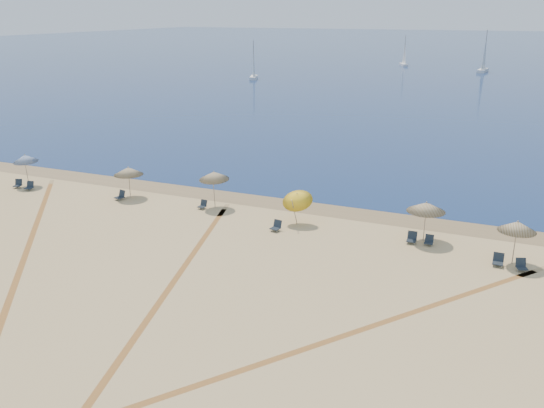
# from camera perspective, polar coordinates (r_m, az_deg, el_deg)

# --- Properties ---
(ocean) EXTENTS (500.00, 500.00, 0.00)m
(ocean) POSITION_cam_1_polar(r_m,az_deg,el_deg) (238.02, 20.07, 14.50)
(ocean) COLOR #0C2151
(ocean) RESTS_ON ground
(wet_sand) EXTENTS (500.00, 500.00, 0.00)m
(wet_sand) POSITION_cam_1_polar(r_m,az_deg,el_deg) (40.88, 2.16, -0.06)
(wet_sand) COLOR olive
(wet_sand) RESTS_ON ground
(umbrella_0) EXTENTS (1.90, 1.93, 2.56)m
(umbrella_0) POSITION_cam_1_polar(r_m,az_deg,el_deg) (48.72, -23.41, 4.20)
(umbrella_0) COLOR gray
(umbrella_0) RESTS_ON ground
(umbrella_1) EXTENTS (2.16, 2.16, 2.34)m
(umbrella_1) POSITION_cam_1_polar(r_m,az_deg,el_deg) (43.27, -14.15, 3.21)
(umbrella_1) COLOR gray
(umbrella_1) RESTS_ON ground
(umbrella_2) EXTENTS (2.11, 2.14, 2.66)m
(umbrella_2) POSITION_cam_1_polar(r_m,az_deg,el_deg) (39.88, -5.82, 2.84)
(umbrella_2) COLOR gray
(umbrella_2) RESTS_ON ground
(umbrella_3) EXTENTS (1.97, 2.00, 2.51)m
(umbrella_3) POSITION_cam_1_polar(r_m,az_deg,el_deg) (36.63, 2.51, 0.64)
(umbrella_3) COLOR gray
(umbrella_3) RESTS_ON ground
(umbrella_4) EXTENTS (2.29, 2.29, 2.48)m
(umbrella_4) POSITION_cam_1_polar(r_m,az_deg,el_deg) (35.03, 15.14, -0.29)
(umbrella_4) COLOR gray
(umbrella_4) RESTS_ON ground
(umbrella_5) EXTENTS (2.02, 2.02, 2.52)m
(umbrella_5) POSITION_cam_1_polar(r_m,az_deg,el_deg) (33.40, 23.29, -2.07)
(umbrella_5) COLOR gray
(umbrella_5) RESTS_ON ground
(chair_0) EXTENTS (0.72, 0.77, 0.65)m
(chair_0) POSITION_cam_1_polar(r_m,az_deg,el_deg) (49.00, -24.02, 1.84)
(chair_0) COLOR black
(chair_0) RESTS_ON ground
(chair_1) EXTENTS (0.67, 0.75, 0.66)m
(chair_1) POSITION_cam_1_polar(r_m,az_deg,el_deg) (48.00, -23.05, 1.65)
(chair_1) COLOR black
(chair_1) RESTS_ON ground
(chair_2) EXTENTS (0.71, 0.78, 0.68)m
(chair_2) POSITION_cam_1_polar(r_m,az_deg,el_deg) (43.33, -14.89, 0.82)
(chair_2) COLOR black
(chair_2) RESTS_ON ground
(chair_3) EXTENTS (0.56, 0.64, 0.60)m
(chair_3) POSITION_cam_1_polar(r_m,az_deg,el_deg) (40.29, -6.92, -0.08)
(chair_3) COLOR black
(chair_3) RESTS_ON ground
(chair_4) EXTENTS (0.66, 0.74, 0.66)m
(chair_4) POSITION_cam_1_polar(r_m,az_deg,el_deg) (35.99, 0.44, -2.22)
(chair_4) COLOR black
(chair_4) RESTS_ON ground
(chair_5) EXTENTS (0.57, 0.67, 0.67)m
(chair_5) POSITION_cam_1_polar(r_m,az_deg,el_deg) (35.14, 13.79, -3.32)
(chair_5) COLOR black
(chair_5) RESTS_ON ground
(chair_6) EXTENTS (0.50, 0.58, 0.59)m
(chair_6) POSITION_cam_1_polar(r_m,az_deg,el_deg) (35.12, 15.41, -3.53)
(chair_6) COLOR black
(chair_6) RESTS_ON ground
(chair_7) EXTENTS (0.57, 0.66, 0.68)m
(chair_7) POSITION_cam_1_polar(r_m,az_deg,el_deg) (33.53, 21.65, -5.24)
(chair_7) COLOR black
(chair_7) RESTS_ON ground
(chair_8) EXTENTS (0.70, 0.76, 0.64)m
(chair_8) POSITION_cam_1_polar(r_m,az_deg,el_deg) (33.41, 23.64, -5.63)
(chair_8) COLOR black
(chair_8) RESTS_ON ground
(sailboat_0) EXTENTS (2.89, 5.17, 7.49)m
(sailboat_0) POSITION_cam_1_polar(r_m,az_deg,el_deg) (118.70, -1.83, 13.47)
(sailboat_0) COLOR white
(sailboat_0) RESTS_ON ocean
(sailboat_1) EXTENTS (2.26, 6.30, 9.18)m
(sailboat_1) POSITION_cam_1_polar(r_m,az_deg,el_deg) (140.41, 20.41, 13.38)
(sailboat_1) COLOR white
(sailboat_1) RESTS_ON ocean
(sailboat_3) EXTENTS (3.04, 5.01, 7.31)m
(sailboat_3) POSITION_cam_1_polar(r_m,az_deg,el_deg) (151.41, 13.07, 14.14)
(sailboat_3) COLOR white
(sailboat_3) RESTS_ON ocean
(tire_tracks) EXTENTS (59.18, 42.87, 0.00)m
(tire_tracks) POSITION_cam_1_polar(r_m,az_deg,el_deg) (29.15, -11.52, -8.52)
(tire_tracks) COLOR tan
(tire_tracks) RESTS_ON ground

